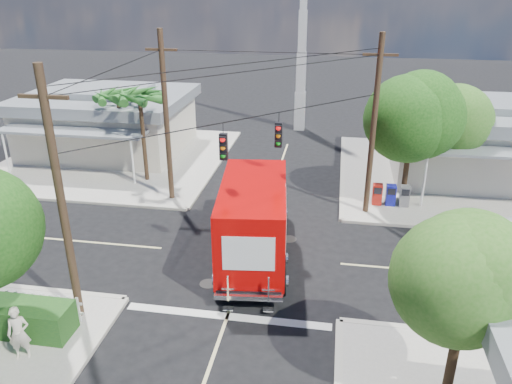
# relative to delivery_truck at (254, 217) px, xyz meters

# --- Properties ---
(ground) EXTENTS (120.00, 120.00, 0.00)m
(ground) POSITION_rel_delivery_truck_xyz_m (-0.24, -0.13, -1.85)
(ground) COLOR black
(ground) RESTS_ON ground
(sidewalk_ne) EXTENTS (14.12, 14.12, 0.14)m
(sidewalk_ne) POSITION_rel_delivery_truck_xyz_m (10.64, 10.75, -1.78)
(sidewalk_ne) COLOR #A19C91
(sidewalk_ne) RESTS_ON ground
(sidewalk_nw) EXTENTS (14.12, 14.12, 0.14)m
(sidewalk_nw) POSITION_rel_delivery_truck_xyz_m (-11.12, 10.75, -1.78)
(sidewalk_nw) COLOR #A19C91
(sidewalk_nw) RESTS_ON ground
(road_markings) EXTENTS (32.00, 32.00, 0.01)m
(road_markings) POSITION_rel_delivery_truck_xyz_m (-0.24, -1.61, -1.85)
(road_markings) COLOR beige
(road_markings) RESTS_ON ground
(building_ne) EXTENTS (11.80, 10.20, 4.50)m
(building_ne) POSITION_rel_delivery_truck_xyz_m (12.26, 11.83, 0.47)
(building_ne) COLOR beige
(building_ne) RESTS_ON sidewalk_ne
(building_nw) EXTENTS (10.80, 10.20, 4.30)m
(building_nw) POSITION_rel_delivery_truck_xyz_m (-12.24, 12.33, 0.37)
(building_nw) COLOR beige
(building_nw) RESTS_ON sidewalk_nw
(radio_tower) EXTENTS (0.80, 0.80, 17.00)m
(radio_tower) POSITION_rel_delivery_truck_xyz_m (0.26, 19.87, 3.79)
(radio_tower) COLOR silver
(radio_tower) RESTS_ON ground
(tree_ne_front) EXTENTS (4.21, 4.14, 6.66)m
(tree_ne_front) POSITION_rel_delivery_truck_xyz_m (6.97, 6.62, 2.91)
(tree_ne_front) COLOR #422D1C
(tree_ne_front) RESTS_ON sidewalk_ne
(tree_ne_back) EXTENTS (3.77, 3.66, 5.82)m
(tree_ne_back) POSITION_rel_delivery_truck_xyz_m (9.57, 8.82, 2.34)
(tree_ne_back) COLOR #422D1C
(tree_ne_back) RESTS_ON sidewalk_ne
(tree_se) EXTENTS (3.67, 3.54, 5.62)m
(tree_se) POSITION_rel_delivery_truck_xyz_m (6.77, -7.38, 2.19)
(tree_se) COLOR #422D1C
(tree_se) RESTS_ON sidewalk_se
(palm_nw_front) EXTENTS (3.01, 3.08, 5.59)m
(palm_nw_front) POSITION_rel_delivery_truck_xyz_m (-7.74, 7.37, 3.19)
(palm_nw_front) COLOR #422D1C
(palm_nw_front) RESTS_ON sidewalk_nw
(palm_nw_back) EXTENTS (3.01, 3.08, 5.19)m
(palm_nw_back) POSITION_rel_delivery_truck_xyz_m (-9.74, 8.87, 2.82)
(palm_nw_back) COLOR #422D1C
(palm_nw_back) RESTS_ON sidewalk_nw
(utility_poles) EXTENTS (12.00, 10.68, 9.00)m
(utility_poles) POSITION_rel_delivery_truck_xyz_m (-1.82, 1.47, 2.82)
(utility_poles) COLOR #473321
(utility_poles) RESTS_ON ground
(picket_fence) EXTENTS (5.94, 0.06, 1.00)m
(picket_fence) POSITION_rel_delivery_truck_xyz_m (-8.04, -5.73, -1.17)
(picket_fence) COLOR silver
(picket_fence) RESTS_ON sidewalk_sw
(vending_boxes) EXTENTS (1.90, 0.50, 1.10)m
(vending_boxes) POSITION_rel_delivery_truck_xyz_m (6.26, 6.07, -1.16)
(vending_boxes) COLOR red
(vending_boxes) RESTS_ON sidewalk_ne
(delivery_truck) EXTENTS (3.53, 8.65, 3.64)m
(delivery_truck) POSITION_rel_delivery_truck_xyz_m (0.00, 0.00, 0.00)
(delivery_truck) COLOR black
(delivery_truck) RESTS_ON ground
(pedestrian) EXTENTS (0.79, 0.66, 1.85)m
(pedestrian) POSITION_rel_delivery_truck_xyz_m (-6.16, -7.67, -0.79)
(pedestrian) COLOR beige
(pedestrian) RESTS_ON sidewalk_sw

